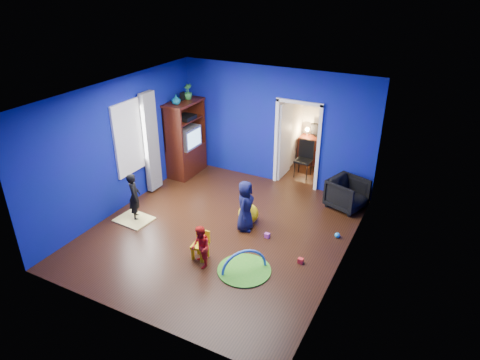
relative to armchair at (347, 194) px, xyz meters
The scene contains 32 objects.
floor 3.03m from the armchair, 132.93° to the right, with size 5.00×5.50×0.01m, color black.
ceiling 3.94m from the armchair, 132.93° to the right, with size 5.00×5.50×0.01m, color white.
wall_back 2.39m from the armchair, 164.96° to the left, with size 5.00×0.02×2.90m, color navy.
wall_front 5.47m from the armchair, 112.47° to the right, with size 5.00×0.02×2.90m, color navy.
wall_left 5.17m from the armchair, 154.18° to the right, with size 0.02×5.50×2.90m, color navy.
wall_right 2.50m from the armchair, 78.36° to the right, with size 0.02×5.50×2.90m, color navy.
alcove 2.22m from the armchair, 135.44° to the left, with size 1.00×1.75×2.50m, color silver, non-canonical shape.
armchair is the anchor object (origin of this frame).
child_black 4.71m from the armchair, 146.91° to the right, with size 0.39×0.26×1.07m, color black.
child_navy 2.49m from the armchair, 131.40° to the right, with size 0.54×0.35×1.10m, color #10163C.
toddler_red 3.80m from the armchair, 118.20° to the right, with size 0.40×0.31×0.83m, color red.
vase 4.61m from the armchair, behind, with size 0.23×0.23×0.24m, color #0C5461.
potted_plant 4.62m from the armchair, behind, with size 0.21×0.21×0.38m, color #338E3B.
tv_armoire 4.30m from the armchair, behind, with size 0.58×1.14×1.96m, color #40150A.
crt_tv 4.27m from the armchair, behind, with size 0.46×0.70×0.54m, color silver.
yellow_blanket 4.78m from the armchair, 145.91° to the right, with size 0.75×0.60×0.03m, color #F2E07A.
hopper_ball 2.34m from the armchair, 136.38° to the right, with size 0.44×0.44×0.44m, color yellow.
kid_chair 3.70m from the armchair, 121.71° to the right, with size 0.28×0.28×0.50m, color yellow.
play_mat 3.30m from the armchair, 108.27° to the right, with size 0.98×0.98×0.03m, color #449221.
toy_arch 3.30m from the armchair, 108.27° to the right, with size 0.87×0.87×0.05m, color #3F8CD8.
window_left 5.04m from the armchair, 157.79° to the right, with size 0.03×0.95×1.55m, color white.
curtain 4.69m from the armchair, 163.60° to the right, with size 0.14×0.42×2.40m, color slate.
doorway 1.70m from the armchair, 159.19° to the left, with size 1.16×0.10×2.10m, color white.
study_desk 2.52m from the armchair, 125.08° to the left, with size 0.88×0.44×0.75m, color #3D140A.
desk_monitor 2.68m from the armchair, 123.57° to the left, with size 0.40×0.05×0.32m, color black.
desk_lamp 2.79m from the armchair, 129.16° to the left, with size 0.14×0.14×0.14m, color #FFD88C.
folding_chair 1.82m from the armchair, 142.76° to the left, with size 0.40×0.40×0.92m, color black.
book_shelf 3.09m from the armchair, 123.69° to the left, with size 0.88×0.24×0.04m, color white.
toy_0 2.46m from the armchair, 94.71° to the right, with size 0.10×0.08×0.10m, color red.
toy_1 1.34m from the armchair, 82.45° to the right, with size 0.11×0.11×0.11m, color #2398CA.
toy_2 2.40m from the armchair, 131.25° to the right, with size 0.11×0.11×0.11m, color green.
toy_3 2.26m from the armchair, 119.26° to the right, with size 0.10×0.08×0.10m, color #C048A5.
Camera 1 is at (3.80, -6.47, 4.93)m, focal length 32.00 mm.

